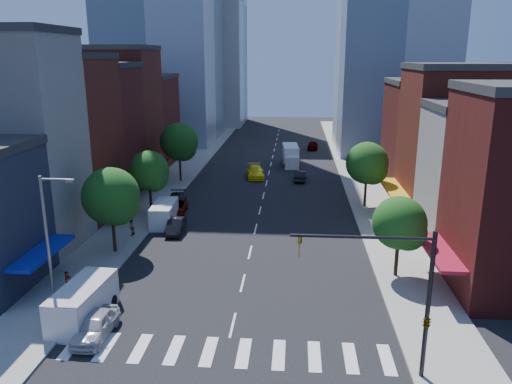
{
  "coord_description": "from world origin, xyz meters",
  "views": [
    {
      "loc": [
        3.66,
        -27.72,
        16.33
      ],
      "look_at": [
        0.41,
        13.4,
        5.0
      ],
      "focal_mm": 35.0,
      "sensor_mm": 36.0,
      "label": 1
    }
  ],
  "objects_px": {
    "cargo_van_near": "(82,304)",
    "traffic_car_far": "(313,145)",
    "parked_car_front": "(95,326)",
    "box_truck": "(291,156)",
    "pedestrian_near": "(68,282)",
    "pedestrian_far": "(131,227)",
    "parked_car_second": "(176,226)",
    "taxi": "(255,172)",
    "parked_car_third": "(175,208)",
    "traffic_car_oncoming": "(300,176)",
    "cargo_van_far": "(164,214)",
    "parked_car_rear": "(176,201)"
  },
  "relations": [
    {
      "from": "pedestrian_far",
      "to": "parked_car_third",
      "type": "bearing_deg",
      "value": 169.13
    },
    {
      "from": "cargo_van_near",
      "to": "traffic_car_far",
      "type": "distance_m",
      "value": 63.71
    },
    {
      "from": "cargo_van_near",
      "to": "pedestrian_far",
      "type": "bearing_deg",
      "value": 101.22
    },
    {
      "from": "parked_car_rear",
      "to": "pedestrian_near",
      "type": "xyz_separation_m",
      "value": [
        -2.71,
        -21.21,
        0.21
      ]
    },
    {
      "from": "parked_car_rear",
      "to": "traffic_car_oncoming",
      "type": "distance_m",
      "value": 19.15
    },
    {
      "from": "parked_car_front",
      "to": "parked_car_second",
      "type": "bearing_deg",
      "value": 89.96
    },
    {
      "from": "parked_car_front",
      "to": "pedestrian_near",
      "type": "bearing_deg",
      "value": 129.3
    },
    {
      "from": "parked_car_front",
      "to": "box_truck",
      "type": "distance_m",
      "value": 50.76
    },
    {
      "from": "taxi",
      "to": "pedestrian_near",
      "type": "relative_size",
      "value": 3.55
    },
    {
      "from": "parked_car_front",
      "to": "pedestrian_far",
      "type": "xyz_separation_m",
      "value": [
        -3.36,
        16.95,
        0.16
      ]
    },
    {
      "from": "parked_car_front",
      "to": "traffic_car_far",
      "type": "bearing_deg",
      "value": 78.32
    },
    {
      "from": "taxi",
      "to": "box_truck",
      "type": "bearing_deg",
      "value": 52.81
    },
    {
      "from": "parked_car_second",
      "to": "traffic_car_oncoming",
      "type": "xyz_separation_m",
      "value": [
        11.95,
        21.33,
        0.01
      ]
    },
    {
      "from": "parked_car_second",
      "to": "box_truck",
      "type": "distance_m",
      "value": 32.88
    },
    {
      "from": "parked_car_rear",
      "to": "parked_car_front",
      "type": "bearing_deg",
      "value": -92.69
    },
    {
      "from": "taxi",
      "to": "pedestrian_far",
      "type": "bearing_deg",
      "value": -119.72
    },
    {
      "from": "box_truck",
      "to": "pedestrian_far",
      "type": "bearing_deg",
      "value": -117.95
    },
    {
      "from": "box_truck",
      "to": "parked_car_rear",
      "type": "bearing_deg",
      "value": -122.52
    },
    {
      "from": "cargo_van_near",
      "to": "pedestrian_far",
      "type": "height_order",
      "value": "cargo_van_near"
    },
    {
      "from": "parked_car_rear",
      "to": "cargo_van_far",
      "type": "bearing_deg",
      "value": -93.8
    },
    {
      "from": "traffic_car_oncoming",
      "to": "traffic_car_far",
      "type": "xyz_separation_m",
      "value": [
        2.38,
        23.55,
        0.06
      ]
    },
    {
      "from": "cargo_van_near",
      "to": "traffic_car_oncoming",
      "type": "distance_m",
      "value": 40.51
    },
    {
      "from": "cargo_van_near",
      "to": "cargo_van_far",
      "type": "height_order",
      "value": "cargo_van_near"
    },
    {
      "from": "parked_car_third",
      "to": "cargo_van_far",
      "type": "xyz_separation_m",
      "value": [
        -0.32,
        -3.46,
        0.44
      ]
    },
    {
      "from": "parked_car_front",
      "to": "pedestrian_near",
      "type": "distance_m",
      "value": 6.73
    },
    {
      "from": "taxi",
      "to": "traffic_car_oncoming",
      "type": "relative_size",
      "value": 1.32
    },
    {
      "from": "parked_car_front",
      "to": "traffic_car_far",
      "type": "height_order",
      "value": "traffic_car_far"
    },
    {
      "from": "parked_car_second",
      "to": "parked_car_rear",
      "type": "xyz_separation_m",
      "value": [
        -1.91,
        8.13,
        0.04
      ]
    },
    {
      "from": "parked_car_second",
      "to": "pedestrian_near",
      "type": "xyz_separation_m",
      "value": [
        -4.62,
        -13.08,
        0.25
      ]
    },
    {
      "from": "parked_car_second",
      "to": "pedestrian_far",
      "type": "relative_size",
      "value": 2.71
    },
    {
      "from": "cargo_van_far",
      "to": "taxi",
      "type": "bearing_deg",
      "value": 66.37
    },
    {
      "from": "parked_car_rear",
      "to": "box_truck",
      "type": "xyz_separation_m",
      "value": [
        12.44,
        23.02,
        0.69
      ]
    },
    {
      "from": "pedestrian_near",
      "to": "pedestrian_far",
      "type": "relative_size",
      "value": 1.02
    },
    {
      "from": "parked_car_third",
      "to": "pedestrian_near",
      "type": "xyz_separation_m",
      "value": [
        -3.23,
        -18.78,
        0.29
      ]
    },
    {
      "from": "parked_car_second",
      "to": "box_truck",
      "type": "bearing_deg",
      "value": 68.78
    },
    {
      "from": "pedestrian_far",
      "to": "cargo_van_near",
      "type": "bearing_deg",
      "value": 15.08
    },
    {
      "from": "parked_car_third",
      "to": "parked_car_rear",
      "type": "relative_size",
      "value": 0.92
    },
    {
      "from": "parked_car_rear",
      "to": "taxi",
      "type": "bearing_deg",
      "value": 56.4
    },
    {
      "from": "traffic_car_oncoming",
      "to": "taxi",
      "type": "bearing_deg",
      "value": -8.42
    },
    {
      "from": "parked_car_front",
      "to": "parked_car_third",
      "type": "relative_size",
      "value": 0.96
    },
    {
      "from": "traffic_car_oncoming",
      "to": "traffic_car_far",
      "type": "relative_size",
      "value": 0.95
    },
    {
      "from": "parked_car_front",
      "to": "cargo_van_near",
      "type": "relative_size",
      "value": 0.75
    },
    {
      "from": "traffic_car_oncoming",
      "to": "parked_car_third",
      "type": "bearing_deg",
      "value": 53.32
    },
    {
      "from": "taxi",
      "to": "pedestrian_near",
      "type": "height_order",
      "value": "pedestrian_near"
    },
    {
      "from": "parked_car_rear",
      "to": "cargo_van_far",
      "type": "height_order",
      "value": "cargo_van_far"
    },
    {
      "from": "traffic_car_oncoming",
      "to": "pedestrian_far",
      "type": "height_order",
      "value": "pedestrian_far"
    },
    {
      "from": "parked_car_front",
      "to": "pedestrian_near",
      "type": "xyz_separation_m",
      "value": [
        -4.12,
        5.31,
        0.18
      ]
    },
    {
      "from": "parked_car_second",
      "to": "cargo_van_far",
      "type": "bearing_deg",
      "value": 124.85
    },
    {
      "from": "parked_car_rear",
      "to": "traffic_car_oncoming",
      "type": "height_order",
      "value": "parked_car_rear"
    },
    {
      "from": "traffic_car_oncoming",
      "to": "cargo_van_far",
      "type": "bearing_deg",
      "value": 58.21
    }
  ]
}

